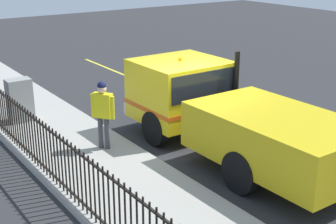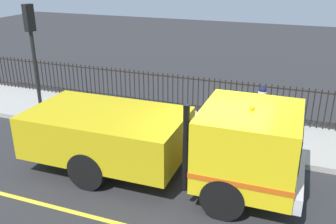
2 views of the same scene
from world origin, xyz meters
name	(u,v)px [view 1 (image 1 of 2)]	position (x,y,z in m)	size (l,w,h in m)	color
ground_plane	(193,144)	(0.00, 0.00, 0.00)	(55.38, 55.38, 0.00)	#2B2B2D
sidewalk_slab	(98,166)	(2.88, 0.00, 0.08)	(2.74, 25.17, 0.16)	#A3A099
lane_marking	(252,127)	(-2.22, 0.00, 0.00)	(0.12, 22.66, 0.01)	yellow
work_truck	(219,109)	(-0.19, 0.82, 1.19)	(2.44, 6.91, 2.47)	yellow
worker_standing	(103,108)	(2.29, -0.76, 1.25)	(0.48, 0.54, 1.77)	yellow
iron_fence	(46,149)	(4.10, 0.00, 0.82)	(0.04, 21.43, 1.30)	black
utility_cabinet	(20,100)	(3.35, -4.01, 0.80)	(0.70, 0.47, 1.28)	gray
traffic_cone	(233,110)	(-2.24, -0.86, 0.30)	(0.42, 0.42, 0.60)	orange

